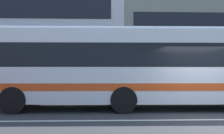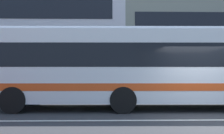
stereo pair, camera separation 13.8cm
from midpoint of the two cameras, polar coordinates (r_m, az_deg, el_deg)
The scene contains 5 objects.
ground_plane at distance 8.35m, azimuth 23.61°, elevation -11.81°, with size 160.00×160.00×0.00m, color #343539.
lane_centre_line at distance 8.35m, azimuth 23.61°, elevation -11.79°, with size 60.00×0.16×0.01m, color silver.
hedge_row_far at distance 13.70m, azimuth -3.09°, elevation -5.48°, with size 15.61×1.10×1.06m, color #214A16.
apartment_block_right at distance 26.21m, azimuth 23.29°, elevation 5.65°, with size 18.60×10.86×9.29m.
transit_bus at distance 9.99m, azimuth 6.89°, elevation 0.34°, with size 11.71×2.80×3.30m.
Camera 2 is at (-3.37, -7.45, 1.55)m, focal length 37.37 mm.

